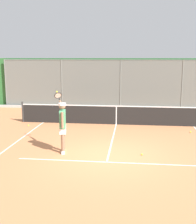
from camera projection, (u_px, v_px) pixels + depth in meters
ground_plane at (108, 156)px, 9.97m from camera, size 60.00×60.00×0.00m
court_line_markings at (106, 165)px, 9.15m from camera, size 7.62×9.78×0.01m
fence_backdrop at (121, 83)px, 19.23m from camera, size 18.39×1.37×3.25m
tennis_net at (116, 115)px, 14.53m from camera, size 9.80×0.09×1.07m
tennis_player at (63, 123)px, 10.20m from camera, size 0.68×1.38×2.07m
tennis_ball_near_net at (28, 125)px, 14.28m from camera, size 0.07×0.07×0.07m
tennis_ball_by_sideline at (142, 154)px, 10.03m from camera, size 0.07×0.07×0.07m
tennis_ball_mid_court at (191, 132)px, 13.05m from camera, size 0.07×0.07×0.07m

